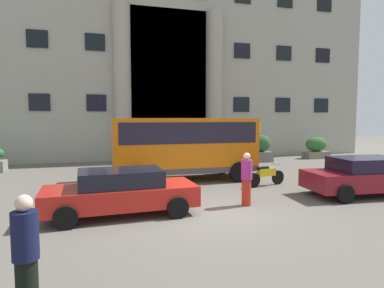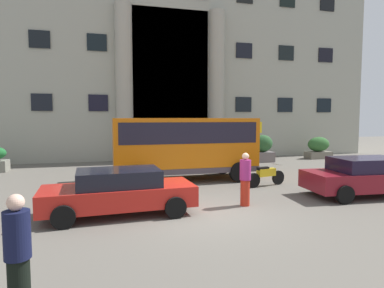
{
  "view_description": "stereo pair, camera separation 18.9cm",
  "coord_description": "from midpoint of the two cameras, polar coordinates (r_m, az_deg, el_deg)",
  "views": [
    {
      "loc": [
        -3.07,
        -8.94,
        2.85
      ],
      "look_at": [
        0.64,
        4.49,
        1.73
      ],
      "focal_mm": 30.7,
      "sensor_mm": 36.0,
      "label": 1
    },
    {
      "loc": [
        -2.89,
        -8.99,
        2.85
      ],
      "look_at": [
        0.64,
        4.49,
        1.73
      ],
      "focal_mm": 30.7,
      "sensor_mm": 36.0,
      "label": 2
    }
  ],
  "objects": [
    {
      "name": "ground_plane",
      "position": [
        9.89,
        3.62,
        -12.54
      ],
      "size": [
        80.0,
        64.0,
        0.12
      ],
      "primitive_type": "cube",
      "color": "#5E5951"
    },
    {
      "name": "office_building_facade",
      "position": [
        27.21,
        -8.41,
        16.76
      ],
      "size": [
        33.41,
        9.8,
        17.24
      ],
      "color": "#9E9D8E",
      "rests_on": "ground_plane"
    },
    {
      "name": "orange_minibus",
      "position": [
        14.94,
        -0.91,
        0.11
      ],
      "size": [
        6.36,
        2.56,
        2.83
      ],
      "rotation": [
        0.0,
        0.0,
        0.0
      ],
      "color": "orange",
      "rests_on": "ground_plane"
    },
    {
      "name": "bus_stop_sign",
      "position": [
        18.39,
        11.63,
        0.67
      ],
      "size": [
        0.44,
        0.08,
        2.62
      ],
      "color": "#9C9B1A",
      "rests_on": "ground_plane"
    },
    {
      "name": "hedge_planter_far_west",
      "position": [
        21.63,
        12.39,
        -0.84
      ],
      "size": [
        1.43,
        0.82,
        1.75
      ],
      "color": "slate",
      "rests_on": "ground_plane"
    },
    {
      "name": "hedge_planter_east",
      "position": [
        24.62,
        21.32,
        -0.66
      ],
      "size": [
        1.72,
        0.9,
        1.51
      ],
      "color": "#706A5C",
      "rests_on": "ground_plane"
    },
    {
      "name": "parked_hatchback_near",
      "position": [
        13.66,
        28.45,
        -4.93
      ],
      "size": [
        4.57,
        2.23,
        1.4
      ],
      "rotation": [
        0.0,
        0.0,
        -0.07
      ],
      "color": "maroon",
      "rests_on": "ground_plane"
    },
    {
      "name": "parked_sedan_second",
      "position": [
        9.96,
        -12.04,
        -8.02
      ],
      "size": [
        4.46,
        2.11,
        1.34
      ],
      "rotation": [
        0.0,
        0.0,
        0.05
      ],
      "color": "red",
      "rests_on": "ground_plane"
    },
    {
      "name": "scooter_by_planter",
      "position": [
        14.06,
        13.02,
        -5.34
      ],
      "size": [
        1.91,
        0.7,
        0.89
      ],
      "rotation": [
        0.0,
        0.0,
        0.24
      ],
      "color": "black",
      "rests_on": "ground_plane"
    },
    {
      "name": "motorcycle_far_end",
      "position": [
        12.2,
        -9.73,
        -6.8
      ],
      "size": [
        1.91,
        0.57,
        0.89
      ],
      "rotation": [
        0.0,
        0.0,
        -0.16
      ],
      "color": "black",
      "rests_on": "ground_plane"
    },
    {
      "name": "pedestrian_woman_dark_dress",
      "position": [
        5.4,
        -27.08,
        -16.98
      ],
      "size": [
        0.36,
        0.36,
        1.8
      ],
      "rotation": [
        0.0,
        0.0,
        2.81
      ],
      "color": "black",
      "rests_on": "ground_plane"
    },
    {
      "name": "pedestrian_man_red_shirt",
      "position": [
        10.81,
        9.73,
        -6.03
      ],
      "size": [
        0.36,
        0.36,
        1.73
      ],
      "rotation": [
        0.0,
        0.0,
        5.47
      ],
      "color": "#AA2717",
      "rests_on": "ground_plane"
    }
  ]
}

